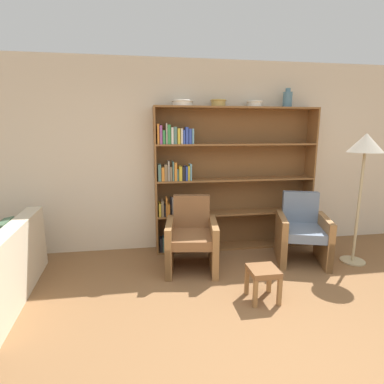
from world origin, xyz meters
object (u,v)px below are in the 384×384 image
object	(u,v)px
footstool	(263,275)
bowl_brass	(218,103)
bowl_olive	(182,103)
armchair_leather	(192,237)
bookshelf	(221,181)
vase_tall	(288,99)
bowl_sage	(255,104)
armchair_cushioned	(302,231)
floor_lamp	(365,150)

from	to	relation	value
footstool	bowl_brass	bearing A→B (deg)	95.69
bowl_olive	armchair_leather	xyz separation A→B (m)	(0.03, -0.60, -1.72)
footstool	bookshelf	bearing A→B (deg)	93.19
bowl_brass	vase_tall	world-z (taller)	vase_tall
bowl_sage	footstool	xyz separation A→B (m)	(-0.38, -1.48, -1.86)
armchair_cushioned	footstool	xyz separation A→B (m)	(-0.91, -0.88, -0.13)
bookshelf	bowl_brass	size ratio (longest dim) A/B	10.68
bowl_olive	vase_tall	world-z (taller)	vase_tall
armchair_leather	floor_lamp	bearing A→B (deg)	-176.32
bowl_olive	vase_tall	size ratio (longest dim) A/B	1.12
footstool	vase_tall	bearing A→B (deg)	59.43
bowl_olive	vase_tall	bearing A→B (deg)	0.00
bowl_brass	vase_tall	size ratio (longest dim) A/B	0.83
bowl_brass	armchair_cushioned	xyz separation A→B (m)	(1.05, -0.60, -1.74)
armchair_cushioned	footstool	size ratio (longest dim) A/B	2.58
bookshelf	floor_lamp	size ratio (longest dim) A/B	1.37
armchair_cushioned	armchair_leather	bearing A→B (deg)	17.52
armchair_leather	bowl_sage	bearing A→B (deg)	-140.73
bowl_olive	floor_lamp	size ratio (longest dim) A/B	0.17
vase_tall	armchair_cushioned	world-z (taller)	vase_tall
floor_lamp	bowl_sage	bearing A→B (deg)	146.99
vase_tall	armchair_cushioned	bearing A→B (deg)	-87.04
bookshelf	bowl_sage	distance (m)	1.20
bowl_brass	armchair_leather	distance (m)	1.90
footstool	floor_lamp	bearing A→B (deg)	23.84
vase_tall	footstool	distance (m)	2.58
bookshelf	armchair_leather	world-z (taller)	bookshelf
footstool	bowl_olive	bearing A→B (deg)	113.78
vase_tall	footstool	bearing A→B (deg)	-120.57
armchair_cushioned	bookshelf	bearing A→B (deg)	-14.81
bowl_olive	floor_lamp	world-z (taller)	bowl_olive
bowl_sage	armchair_leather	world-z (taller)	bowl_sage
bowl_olive	floor_lamp	bearing A→B (deg)	-19.23
bowl_brass	bookshelf	bearing A→B (deg)	21.82
vase_tall	armchair_leather	world-z (taller)	vase_tall
bowl_olive	floor_lamp	xyz separation A→B (m)	(2.24, -0.78, -0.62)
bowl_olive	footstool	world-z (taller)	bowl_olive
bowl_olive	footstool	distance (m)	2.46
bookshelf	armchair_cushioned	distance (m)	1.33
bowl_olive	bowl_sage	world-z (taller)	bowl_sage
bowl_sage	vase_tall	distance (m)	0.50
bookshelf	bowl_olive	xyz separation A→B (m)	(-0.57, -0.03, 1.10)
bowl_olive	armchair_cushioned	distance (m)	2.40
armchair_cushioned	floor_lamp	bearing A→B (deg)	-177.09
vase_tall	floor_lamp	distance (m)	1.26
floor_lamp	bookshelf	bearing A→B (deg)	154.22
bowl_olive	bowl_sage	xyz separation A→B (m)	(1.04, 0.00, 0.00)
bowl_brass	armchair_leather	size ratio (longest dim) A/B	0.24
armchair_leather	bookshelf	bearing A→B (deg)	-122.19
bowl_brass	armchair_cushioned	world-z (taller)	bowl_brass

